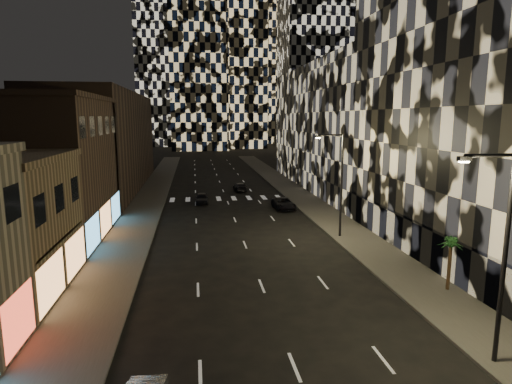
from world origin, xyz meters
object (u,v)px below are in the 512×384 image
object	(u,v)px
streetlight_near	(501,245)
streetlight_far	(339,178)
car_dark_oncoming	(240,187)
car_dark_midlane	(202,198)
palm_tree	(451,246)
car_dark_rightlane	(284,204)

from	to	relation	value
streetlight_near	streetlight_far	size ratio (longest dim) A/B	1.00
car_dark_oncoming	streetlight_near	bearing A→B (deg)	96.46
car_dark_midlane	palm_tree	world-z (taller)	palm_tree
car_dark_midlane	car_dark_oncoming	xyz separation A→B (m)	(5.67, 8.43, -0.05)
palm_tree	car_dark_oncoming	bearing A→B (deg)	102.91
streetlight_near	car_dark_oncoming	xyz separation A→B (m)	(-5.93, 45.54, -4.76)
streetlight_near	car_dark_midlane	world-z (taller)	streetlight_near
car_dark_rightlane	palm_tree	xyz separation A→B (m)	(5.02, -24.90, 2.22)
streetlight_far	car_dark_oncoming	distance (m)	26.65
streetlight_near	car_dark_oncoming	distance (m)	46.17
car_dark_oncoming	palm_tree	bearing A→B (deg)	101.95
car_dark_midlane	streetlight_far	bearing A→B (deg)	-54.64
car_dark_oncoming	palm_tree	world-z (taller)	palm_tree
streetlight_far	car_dark_midlane	size ratio (longest dim) A/B	2.37
streetlight_near	car_dark_oncoming	bearing A→B (deg)	97.42
car_dark_rightlane	palm_tree	world-z (taller)	palm_tree
streetlight_near	palm_tree	distance (m)	8.40
streetlight_far	car_dark_midlane	xyz separation A→B (m)	(-11.61, 17.12, -4.71)
streetlight_far	streetlight_near	bearing A→B (deg)	-90.00
streetlight_near	car_dark_rightlane	xyz separation A→B (m)	(-2.23, 32.43, -4.70)
streetlight_near	car_dark_rightlane	distance (m)	32.85
streetlight_far	palm_tree	bearing A→B (deg)	-77.42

